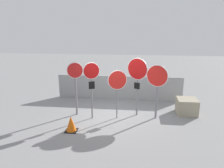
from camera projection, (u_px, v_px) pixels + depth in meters
name	position (u px, v px, depth m)	size (l,w,h in m)	color
ground_plane	(115.00, 116.00, 9.29)	(40.00, 40.00, 0.00)	gray
fence_back	(119.00, 88.00, 11.35)	(6.45, 0.12, 1.23)	gray
stop_sign_0	(75.00, 79.00, 9.05)	(0.67, 0.21, 2.31)	slate
stop_sign_1	(91.00, 78.00, 8.63)	(0.64, 0.27, 2.36)	slate
stop_sign_2	(117.00, 82.00, 8.69)	(0.76, 0.30, 2.04)	slate
stop_sign_3	(137.00, 74.00, 8.95)	(0.82, 0.44, 2.48)	slate
stop_sign_4	(157.00, 81.00, 8.67)	(0.83, 0.37, 2.26)	slate
traffic_cone_0	(71.00, 124.00, 7.93)	(0.44, 0.44, 0.58)	black
storage_crate	(187.00, 106.00, 9.49)	(0.85, 0.83, 0.68)	#9E937A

